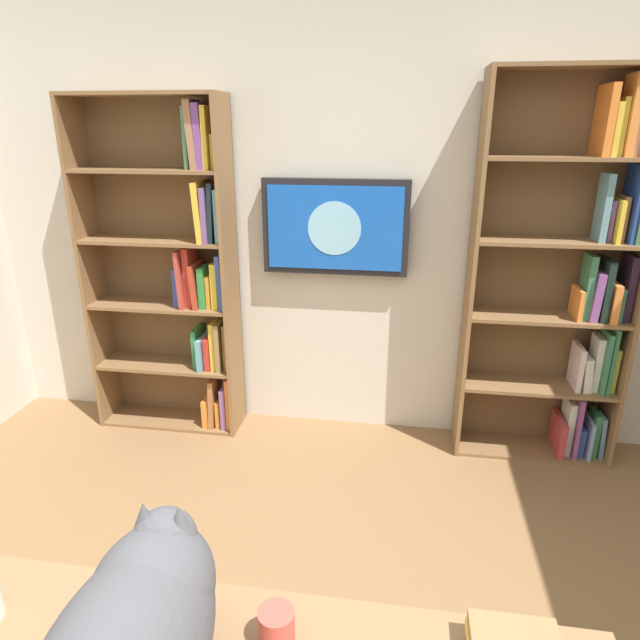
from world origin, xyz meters
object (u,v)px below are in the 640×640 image
Objects in this scene: bookshelf_right at (179,276)px; coffee_mug at (277,629)px; bookshelf_left at (572,279)px; wall_mounted_tv at (335,227)px; cat at (134,638)px.

bookshelf_right is 20.73× the size of coffee_mug.
wall_mounted_tv is (1.28, -0.09, 0.23)m from bookshelf_left.
cat is (0.07, 2.38, -0.35)m from wall_mounted_tv.
wall_mounted_tv reaches higher than cat.
bookshelf_right reaches higher than coffee_mug.
bookshelf_right is at bearing -63.03° from coffee_mug.
bookshelf_left is 2.21m from bookshelf_right.
cat is (1.36, 2.29, -0.13)m from bookshelf_left.
wall_mounted_tv is (-0.92, -0.08, 0.30)m from bookshelf_right.
bookshelf_left reaches higher than bookshelf_right.
cat is at bearing 110.40° from bookshelf_right.
cat is 7.26× the size of coffee_mug.
bookshelf_left is at bearing 176.21° from wall_mounted_tv.
wall_mounted_tv is at bearing -174.83° from bookshelf_right.
wall_mounted_tv is 8.68× the size of coffee_mug.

